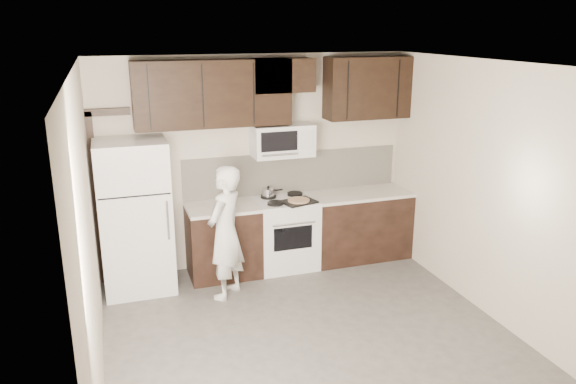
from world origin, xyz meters
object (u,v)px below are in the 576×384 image
stove (285,233)px  refrigerator (135,217)px  microwave (282,140)px  person (225,233)px

stove → refrigerator: bearing=-178.5°
microwave → person: size_ratio=0.49×
microwave → refrigerator: 2.00m
microwave → refrigerator: (-1.85, -0.17, -0.75)m
microwave → person: microwave is taller
stove → microwave: size_ratio=1.24×
refrigerator → microwave: bearing=5.1°
person → refrigerator: bearing=-77.9°
microwave → person: (-0.90, -0.70, -0.87)m
stove → refrigerator: size_ratio=0.52×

